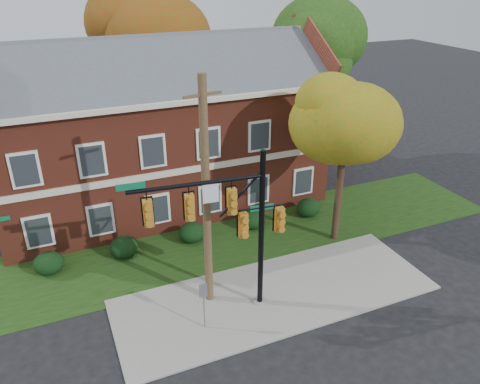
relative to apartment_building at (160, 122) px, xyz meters
name	(u,v)px	position (x,y,z in m)	size (l,w,h in m)	color
ground	(287,309)	(2.00, -11.95, -4.99)	(120.00, 120.00, 0.00)	black
sidewalk	(276,294)	(2.00, -10.95, -4.95)	(14.00, 5.00, 0.08)	gray
grass_strip	(233,239)	(2.00, -5.95, -4.97)	(30.00, 6.00, 0.04)	#193811
apartment_building	(160,122)	(0.00, 0.00, 0.00)	(18.80, 8.80, 9.74)	maroon
hedge_far_left	(49,263)	(-7.00, -5.25, -4.46)	(1.40, 1.26, 1.05)	black
hedge_left	(124,247)	(-3.50, -5.25, -4.46)	(1.40, 1.26, 1.05)	black
hedge_center	(192,232)	(0.00, -5.25, -4.46)	(1.40, 1.26, 1.05)	black
hedge_right	(253,219)	(3.50, -5.25, -4.46)	(1.40, 1.26, 1.05)	black
hedge_far_right	(308,208)	(7.00, -5.25, -4.46)	(1.40, 1.26, 1.05)	black
tree_near_right	(352,117)	(7.22, -8.09, 1.68)	(4.50, 4.25, 8.58)	black
tree_right_rear	(325,50)	(11.31, 0.86, 3.13)	(6.30, 5.95, 10.62)	black
tree_far_rear	(146,33)	(1.34, 7.84, 3.86)	(6.84, 6.46, 11.52)	black
traffic_signal	(231,219)	(-0.15, -11.05, -0.63)	(6.27, 0.90, 7.01)	gray
utility_pole	(206,198)	(-0.77, -10.07, -0.05)	(1.51, 0.38, 9.73)	#4E3A24
sign_post	(204,299)	(-1.56, -11.70, -3.50)	(0.32, 0.06, 2.19)	slate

